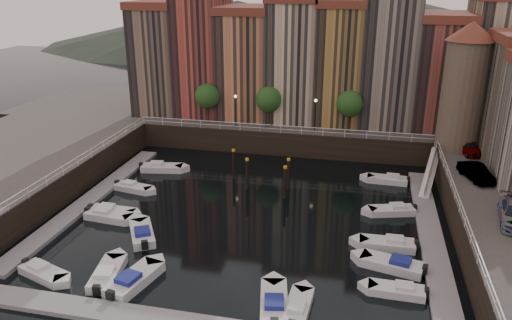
% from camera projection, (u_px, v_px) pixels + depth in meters
% --- Properties ---
extents(ground, '(200.00, 200.00, 0.00)m').
position_uv_depth(ground, '(251.00, 212.00, 47.46)').
color(ground, black).
rests_on(ground, ground).
extents(quay_far, '(80.00, 20.00, 3.00)m').
position_uv_depth(quay_far, '(293.00, 123.00, 70.72)').
color(quay_far, black).
rests_on(quay_far, ground).
extents(dock_left, '(2.00, 28.00, 0.35)m').
position_uv_depth(dock_left, '(91.00, 199.00, 49.83)').
color(dock_left, gray).
rests_on(dock_left, ground).
extents(dock_right, '(2.00, 28.00, 0.35)m').
position_uv_depth(dock_right, '(430.00, 233.00, 43.15)').
color(dock_right, gray).
rests_on(dock_right, ground).
extents(mountains, '(145.00, 100.00, 18.00)m').
position_uv_depth(mountains, '(343.00, 24.00, 144.94)').
color(mountains, '#2D382D').
rests_on(mountains, ground).
extents(far_terrace, '(48.70, 10.30, 17.50)m').
position_uv_depth(far_terrace, '(317.00, 59.00, 64.46)').
color(far_terrace, '#7D6550').
rests_on(far_terrace, quay_far).
extents(corner_tower, '(5.20, 5.20, 13.80)m').
position_uv_depth(corner_tower, '(464.00, 85.00, 53.05)').
color(corner_tower, '#6B5B4C').
rests_on(corner_tower, quay_right).
extents(promenade_trees, '(21.20, 3.20, 5.20)m').
position_uv_depth(promenade_trees, '(274.00, 100.00, 62.09)').
color(promenade_trees, black).
rests_on(promenade_trees, quay_far).
extents(street_lamps, '(10.36, 0.36, 4.18)m').
position_uv_depth(street_lamps, '(275.00, 107.00, 61.35)').
color(street_lamps, black).
rests_on(street_lamps, quay_far).
extents(railings, '(36.08, 34.04, 0.52)m').
position_uv_depth(railings, '(262.00, 157.00, 50.61)').
color(railings, white).
rests_on(railings, ground).
extents(gangway, '(2.78, 8.32, 3.73)m').
position_uv_depth(gangway, '(431.00, 170.00, 52.41)').
color(gangway, white).
rests_on(gangway, ground).
extents(mooring_pilings, '(6.68, 4.09, 3.78)m').
position_uv_depth(mooring_pilings, '(263.00, 174.00, 52.02)').
color(mooring_pilings, black).
rests_on(mooring_pilings, ground).
extents(boat_left_0, '(4.46, 2.84, 1.00)m').
position_uv_depth(boat_left_0, '(43.00, 272.00, 37.19)').
color(boat_left_0, silver).
rests_on(boat_left_0, ground).
extents(boat_left_1, '(4.77, 2.10, 1.08)m').
position_uv_depth(boat_left_1, '(108.00, 216.00, 45.90)').
color(boat_left_1, silver).
rests_on(boat_left_1, ground).
extents(boat_left_2, '(4.66, 1.81, 1.06)m').
position_uv_depth(boat_left_2, '(111.00, 212.00, 46.66)').
color(boat_left_2, silver).
rests_on(boat_left_2, ground).
extents(boat_left_3, '(4.38, 2.25, 0.98)m').
position_uv_depth(boat_left_3, '(133.00, 187.00, 52.08)').
color(boat_left_3, silver).
rests_on(boat_left_3, ground).
extents(boat_left_4, '(5.08, 2.55, 1.14)m').
position_uv_depth(boat_left_4, '(161.00, 168.00, 57.29)').
color(boat_left_4, silver).
rests_on(boat_left_4, ground).
extents(boat_right_0, '(4.16, 1.59, 0.95)m').
position_uv_depth(boat_right_0, '(398.00, 290.00, 35.10)').
color(boat_right_0, silver).
rests_on(boat_right_0, ground).
extents(boat_right_1, '(5.11, 2.89, 1.14)m').
position_uv_depth(boat_right_1, '(393.00, 265.00, 38.11)').
color(boat_right_1, silver).
rests_on(boat_right_1, ground).
extents(boat_right_2, '(4.77, 1.85, 1.09)m').
position_uv_depth(boat_right_2, '(388.00, 244.00, 41.06)').
color(boat_right_2, silver).
rests_on(boat_right_2, ground).
extents(boat_right_3, '(4.61, 2.77, 1.03)m').
position_uv_depth(boat_right_3, '(393.00, 210.00, 46.98)').
color(boat_right_3, silver).
rests_on(boat_right_3, ground).
extents(boat_right_4, '(4.54, 1.82, 1.03)m').
position_uv_depth(boat_right_4, '(388.00, 180.00, 54.05)').
color(boat_right_4, silver).
rests_on(boat_right_4, ground).
extents(boat_near_0, '(2.59, 4.99, 1.12)m').
position_uv_depth(boat_near_0, '(107.00, 274.00, 36.90)').
color(boat_near_0, silver).
rests_on(boat_near_0, ground).
extents(boat_near_1, '(2.98, 5.35, 1.20)m').
position_uv_depth(boat_near_1, '(134.00, 280.00, 36.13)').
color(boat_near_1, silver).
rests_on(boat_near_1, ground).
extents(boat_near_2, '(2.71, 5.16, 1.16)m').
position_uv_depth(boat_near_2, '(274.00, 303.00, 33.60)').
color(boat_near_2, silver).
rests_on(boat_near_2, ground).
extents(boat_near_3, '(1.77, 4.38, 1.00)m').
position_uv_depth(boat_near_3, '(298.00, 308.00, 33.23)').
color(boat_near_3, silver).
rests_on(boat_near_3, ground).
extents(car_a, '(3.03, 4.84, 1.54)m').
position_uv_depth(car_a, '(468.00, 147.00, 53.58)').
color(car_a, gray).
rests_on(car_a, quay_right).
extents(car_b, '(2.96, 4.72, 1.47)m').
position_uv_depth(car_b, '(476.00, 173.00, 46.72)').
color(car_b, gray).
rests_on(car_b, quay_right).
extents(boat_extra_994, '(3.93, 4.96, 1.15)m').
position_uv_depth(boat_extra_994, '(142.00, 234.00, 42.64)').
color(boat_extra_994, silver).
rests_on(boat_extra_994, ground).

